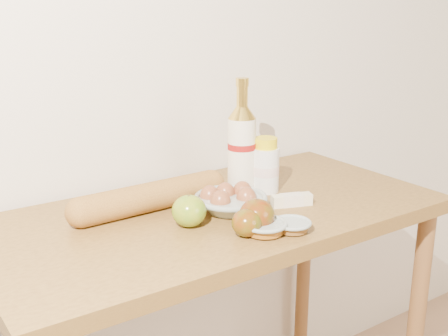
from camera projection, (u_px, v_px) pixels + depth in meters
The scene contains 12 objects.
back_wall at pixel (154, 46), 1.62m from camera, with size 3.50×0.02×2.60m, color beige.
table at pixel (218, 252), 1.51m from camera, with size 1.20×0.60×0.90m.
bourbon_bottle at pixel (242, 147), 1.57m from camera, with size 0.10×0.10×0.32m.
cream_bottle at pixel (265, 167), 1.59m from camera, with size 0.10×0.10×0.16m.
egg_bowl at pixel (230, 201), 1.45m from camera, with size 0.23×0.23×0.07m.
baguette at pixel (150, 197), 1.45m from camera, with size 0.46×0.09×0.08m.
apple_yellowgreen at pixel (189, 211), 1.35m from camera, with size 0.11×0.11×0.08m.
apple_redgreen_front at pixel (247, 223), 1.29m from camera, with size 0.09×0.09×0.07m.
apple_redgreen_right at pixel (257, 215), 1.32m from camera, with size 0.11×0.11×0.08m.
sugar_bowl at pixel (292, 226), 1.33m from camera, with size 0.12×0.12×0.03m.
syrup_bowl at pixel (264, 227), 1.31m from camera, with size 0.13×0.13×0.03m.
butter_stick at pixel (292, 200), 1.49m from camera, with size 0.11×0.07×0.03m.
Camera 1 is at (-0.76, 0.03, 1.43)m, focal length 45.00 mm.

